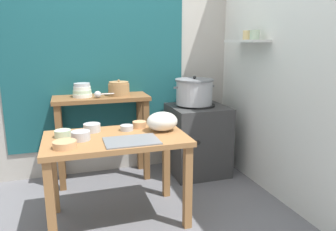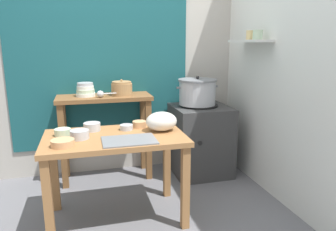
{
  "view_description": "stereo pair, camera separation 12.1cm",
  "coord_description": "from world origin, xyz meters",
  "px_view_note": "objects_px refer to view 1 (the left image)",
  "views": [
    {
      "loc": [
        -0.45,
        -2.42,
        1.44
      ],
      "look_at": [
        0.35,
        0.12,
        0.82
      ],
      "focal_mm": 33.78,
      "sensor_mm": 36.0,
      "label": 1
    },
    {
      "loc": [
        -0.34,
        -2.45,
        1.44
      ],
      "look_at": [
        0.35,
        0.12,
        0.82
      ],
      "focal_mm": 33.78,
      "sensor_mm": 36.0,
      "label": 2
    }
  ],
  "objects_px": {
    "clay_pot": "(119,89)",
    "serving_tray": "(132,141)",
    "prep_table": "(116,150)",
    "stove_block": "(197,139)",
    "bowl_stack_enamel": "(82,91)",
    "prep_bowl_5": "(65,144)",
    "back_shelf_table": "(102,117)",
    "prep_bowl_3": "(63,133)",
    "prep_bowl_2": "(92,127)",
    "ladle": "(99,94)",
    "prep_bowl_1": "(81,135)",
    "steamer_pot": "(194,92)",
    "prep_bowl_4": "(139,124)",
    "prep_bowl_0": "(127,127)",
    "plastic_bag": "(162,121)"
  },
  "relations": [
    {
      "from": "serving_tray",
      "to": "prep_bowl_4",
      "type": "relative_size",
      "value": 3.41
    },
    {
      "from": "prep_table",
      "to": "prep_bowl_2",
      "type": "bearing_deg",
      "value": 131.07
    },
    {
      "from": "prep_table",
      "to": "prep_bowl_5",
      "type": "distance_m",
      "value": 0.44
    },
    {
      "from": "steamer_pot",
      "to": "prep_bowl_4",
      "type": "relative_size",
      "value": 3.94
    },
    {
      "from": "prep_bowl_4",
      "to": "serving_tray",
      "type": "bearing_deg",
      "value": -111.06
    },
    {
      "from": "back_shelf_table",
      "to": "ladle",
      "type": "distance_m",
      "value": 0.27
    },
    {
      "from": "back_shelf_table",
      "to": "clay_pot",
      "type": "height_order",
      "value": "clay_pot"
    },
    {
      "from": "back_shelf_table",
      "to": "steamer_pot",
      "type": "height_order",
      "value": "steamer_pot"
    },
    {
      "from": "serving_tray",
      "to": "prep_bowl_5",
      "type": "relative_size",
      "value": 2.44
    },
    {
      "from": "bowl_stack_enamel",
      "to": "prep_bowl_5",
      "type": "relative_size",
      "value": 1.18
    },
    {
      "from": "steamer_pot",
      "to": "clay_pot",
      "type": "bearing_deg",
      "value": 172.13
    },
    {
      "from": "clay_pot",
      "to": "serving_tray",
      "type": "bearing_deg",
      "value": -94.23
    },
    {
      "from": "back_shelf_table",
      "to": "prep_bowl_4",
      "type": "bearing_deg",
      "value": -69.35
    },
    {
      "from": "clay_pot",
      "to": "ladle",
      "type": "bearing_deg",
      "value": -156.17
    },
    {
      "from": "prep_table",
      "to": "prep_bowl_0",
      "type": "height_order",
      "value": "prep_bowl_0"
    },
    {
      "from": "prep_bowl_1",
      "to": "prep_bowl_2",
      "type": "relative_size",
      "value": 1.03
    },
    {
      "from": "prep_bowl_4",
      "to": "prep_bowl_5",
      "type": "bearing_deg",
      "value": -148.91
    },
    {
      "from": "clay_pot",
      "to": "prep_bowl_1",
      "type": "bearing_deg",
      "value": -116.31
    },
    {
      "from": "plastic_bag",
      "to": "prep_bowl_5",
      "type": "relative_size",
      "value": 1.58
    },
    {
      "from": "clay_pot",
      "to": "plastic_bag",
      "type": "xyz_separation_m",
      "value": [
        0.22,
        -0.82,
        -0.17
      ]
    },
    {
      "from": "back_shelf_table",
      "to": "prep_bowl_3",
      "type": "bearing_deg",
      "value": -116.52
    },
    {
      "from": "ladle",
      "to": "plastic_bag",
      "type": "distance_m",
      "value": 0.86
    },
    {
      "from": "prep_table",
      "to": "stove_block",
      "type": "bearing_deg",
      "value": 35.97
    },
    {
      "from": "prep_bowl_1",
      "to": "prep_table",
      "type": "bearing_deg",
      "value": 3.71
    },
    {
      "from": "steamer_pot",
      "to": "prep_bowl_3",
      "type": "height_order",
      "value": "steamer_pot"
    },
    {
      "from": "clay_pot",
      "to": "prep_bowl_3",
      "type": "xyz_separation_m",
      "value": [
        -0.56,
        -0.76,
        -0.22
      ]
    },
    {
      "from": "bowl_stack_enamel",
      "to": "prep_bowl_0",
      "type": "distance_m",
      "value": 0.82
    },
    {
      "from": "steamer_pot",
      "to": "plastic_bag",
      "type": "height_order",
      "value": "steamer_pot"
    },
    {
      "from": "prep_bowl_2",
      "to": "prep_bowl_5",
      "type": "distance_m",
      "value": 0.42
    },
    {
      "from": "back_shelf_table",
      "to": "serving_tray",
      "type": "bearing_deg",
      "value": -84.02
    },
    {
      "from": "prep_bowl_2",
      "to": "prep_bowl_5",
      "type": "relative_size",
      "value": 0.84
    },
    {
      "from": "serving_tray",
      "to": "prep_bowl_4",
      "type": "height_order",
      "value": "prep_bowl_4"
    },
    {
      "from": "bowl_stack_enamel",
      "to": "serving_tray",
      "type": "height_order",
      "value": "bowl_stack_enamel"
    },
    {
      "from": "stove_block",
      "to": "clay_pot",
      "type": "bearing_deg",
      "value": 171.16
    },
    {
      "from": "prep_bowl_1",
      "to": "prep_bowl_2",
      "type": "bearing_deg",
      "value": 64.7
    },
    {
      "from": "prep_bowl_2",
      "to": "prep_table",
      "type": "bearing_deg",
      "value": -48.93
    },
    {
      "from": "stove_block",
      "to": "steamer_pot",
      "type": "distance_m",
      "value": 0.54
    },
    {
      "from": "back_shelf_table",
      "to": "prep_bowl_5",
      "type": "xyz_separation_m",
      "value": [
        -0.36,
        -1.03,
        0.07
      ]
    },
    {
      "from": "plastic_bag",
      "to": "prep_table",
      "type": "bearing_deg",
      "value": -174.26
    },
    {
      "from": "prep_bowl_1",
      "to": "prep_bowl_0",
      "type": "bearing_deg",
      "value": 23.03
    },
    {
      "from": "steamer_pot",
      "to": "ladle",
      "type": "distance_m",
      "value": 1.01
    },
    {
      "from": "back_shelf_table",
      "to": "stove_block",
      "type": "distance_m",
      "value": 1.07
    },
    {
      "from": "stove_block",
      "to": "prep_bowl_5",
      "type": "distance_m",
      "value": 1.69
    },
    {
      "from": "ladle",
      "to": "prep_table",
      "type": "bearing_deg",
      "value": -86.49
    },
    {
      "from": "steamer_pot",
      "to": "bowl_stack_enamel",
      "type": "distance_m",
      "value": 1.17
    },
    {
      "from": "prep_table",
      "to": "prep_bowl_4",
      "type": "distance_m",
      "value": 0.34
    },
    {
      "from": "ladle",
      "to": "prep_bowl_3",
      "type": "distance_m",
      "value": 0.77
    },
    {
      "from": "steamer_pot",
      "to": "prep_bowl_3",
      "type": "relative_size",
      "value": 3.68
    },
    {
      "from": "prep_bowl_2",
      "to": "prep_bowl_0",
      "type": "bearing_deg",
      "value": -9.71
    },
    {
      "from": "stove_block",
      "to": "clay_pot",
      "type": "xyz_separation_m",
      "value": [
        -0.84,
        0.13,
        0.59
      ]
    }
  ]
}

